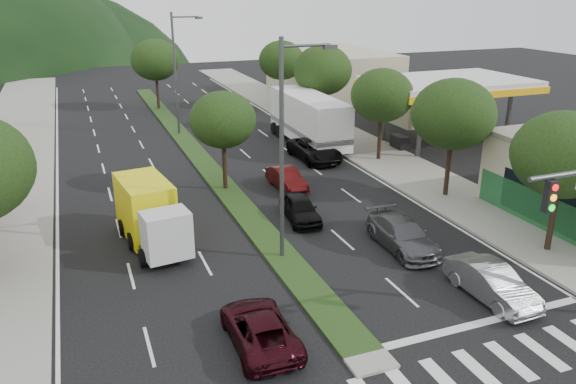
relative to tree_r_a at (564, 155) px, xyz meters
name	(u,v)px	position (x,y,z in m)	size (l,w,h in m)	color
ground	(364,356)	(-12.00, -4.00, -4.82)	(160.00, 160.00, 0.00)	black
sidewalk_right	(353,142)	(0.50, 21.00, -4.75)	(5.00, 90.00, 0.15)	gray
sidewalk_left	(5,179)	(-25.00, 21.00, -4.75)	(6.00, 90.00, 0.15)	gray
median	(192,148)	(-12.00, 24.00, -4.76)	(1.60, 56.00, 0.12)	#1F3714
gas_canopy	(448,86)	(7.00, 18.00, -0.17)	(12.20, 8.20, 5.25)	silver
bldg_right_far	(331,74)	(7.50, 40.00, -2.22)	(10.00, 16.00, 5.20)	#B9B393
tree_r_a	(564,155)	(0.00, 0.00, 0.00)	(4.60, 4.60, 6.63)	black
tree_r_b	(453,114)	(0.00, 8.00, 0.22)	(4.80, 4.80, 6.94)	black
tree_r_c	(382,95)	(0.00, 16.00, -0.07)	(4.40, 4.40, 6.48)	black
tree_r_d	(323,70)	(0.00, 26.00, 0.36)	(5.00, 5.00, 7.17)	black
tree_r_e	(281,60)	(0.00, 36.00, 0.07)	(4.60, 4.60, 6.71)	black
tree_med_near	(223,120)	(-12.00, 14.00, -0.39)	(4.00, 4.00, 6.02)	black
tree_med_far	(155,60)	(-12.00, 40.00, 0.19)	(4.80, 4.80, 6.94)	black
streetlight_near	(286,141)	(-11.79, 4.00, 0.76)	(2.60, 0.25, 10.00)	#47494C
streetlight_mid	(177,68)	(-11.79, 29.00, 0.76)	(2.60, 0.25, 10.00)	#47494C
sedan_silver	(491,283)	(-5.43, -2.46, -4.10)	(1.52, 4.35, 1.43)	#929599
suv_maroon	(260,328)	(-15.11, -2.00, -4.19)	(2.08, 4.51, 1.25)	black
car_queue_a	(300,208)	(-9.52, 7.85, -4.15)	(1.58, 3.93, 1.34)	black
car_queue_b	(402,235)	(-6.26, 2.85, -4.11)	(2.00, 4.91, 1.42)	#4C4D51
car_queue_c	(286,179)	(-8.37, 12.85, -4.18)	(1.36, 3.90, 1.28)	#4B0C0D
car_queue_d	(315,150)	(-4.26, 17.85, -4.06)	(2.51, 5.45, 1.51)	black
box_truck	(150,215)	(-17.42, 7.88, -3.39)	(3.03, 6.38, 3.03)	silver
motorhome	(308,119)	(-3.00, 21.96, -2.72)	(3.41, 10.33, 3.94)	white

